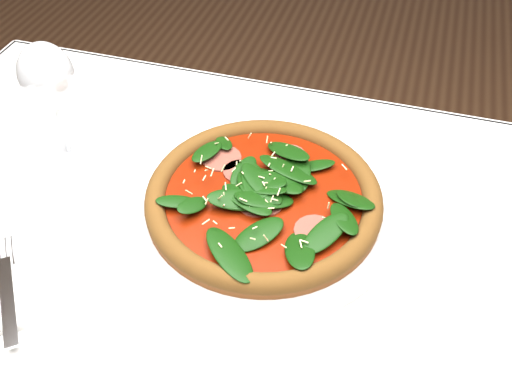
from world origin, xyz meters
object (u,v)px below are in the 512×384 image
(pizza, at_px, (264,194))
(napkin, at_px, (10,304))
(plate, at_px, (264,205))
(wine_glass, at_px, (48,79))

(pizza, distance_m, napkin, 0.35)
(plate, relative_size, pizza, 0.88)
(plate, height_order, wine_glass, wine_glass)
(pizza, height_order, napkin, pizza)
(wine_glass, height_order, napkin, wine_glass)
(plate, xyz_separation_m, wine_glass, (-0.33, 0.03, 0.13))
(pizza, relative_size, wine_glass, 2.27)
(plate, height_order, pizza, pizza)
(wine_glass, xyz_separation_m, napkin, (0.08, -0.28, -0.13))
(plate, xyz_separation_m, napkin, (-0.25, -0.25, -0.00))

